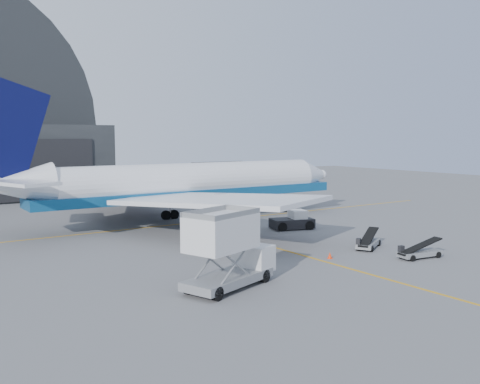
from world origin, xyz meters
TOP-DOWN VIEW (x-y plane):
  - ground at (0.00, 0.00)m, footprint 200.00×200.00m
  - taxi_lines at (0.00, 12.67)m, footprint 80.00×42.12m
  - distant_bldg_a at (38.00, 72.00)m, footprint 14.00×8.00m
  - distant_bldg_b at (55.00, 68.00)m, footprint 8.00×6.00m
  - airliner at (-0.43, 21.10)m, footprint 46.20×44.80m
  - catering_truck at (-10.70, -5.23)m, footprint 7.83×5.01m
  - pushback_tug at (7.80, 10.28)m, footprint 5.09×3.77m
  - belt_loader_a at (6.91, -1.54)m, footprint 4.19×3.17m
  - belt_loader_b at (7.44, -6.73)m, footprint 4.29×1.90m
  - traffic_cone at (1.12, -2.64)m, footprint 0.38×0.38m

SIDE VIEW (x-z plane):
  - ground at x=0.00m, z-range 0.00..0.00m
  - distant_bldg_a at x=38.00m, z-range -2.00..2.00m
  - distant_bldg_b at x=55.00m, z-range -1.40..1.40m
  - taxi_lines at x=0.00m, z-range 0.00..0.02m
  - traffic_cone at x=1.12m, z-range -0.01..0.53m
  - belt_loader_b at x=7.44m, z-range -0.31..1.30m
  - belt_loader_a at x=6.91m, z-range -0.31..1.32m
  - pushback_tug at x=7.80m, z-range -0.26..1.85m
  - catering_truck at x=-10.70m, z-range 0.03..5.09m
  - airliner at x=-0.43m, z-range -3.57..12.64m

